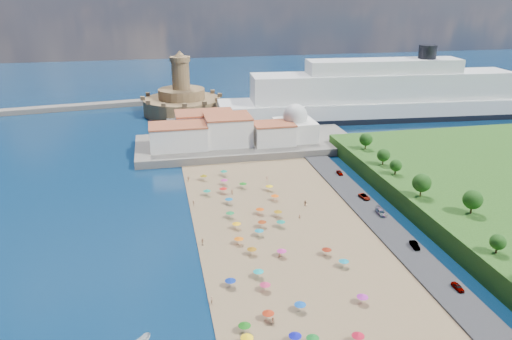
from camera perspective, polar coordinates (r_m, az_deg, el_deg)
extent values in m
plane|color=#071938|center=(139.03, 0.49, -6.73)|extent=(700.00, 700.00, 0.00)
cube|color=#59544C|center=(206.78, -1.08, 2.96)|extent=(90.00, 36.00, 3.00)
cube|color=#59544C|center=(237.65, -7.91, 5.01)|extent=(18.00, 70.00, 2.40)
cube|color=silver|center=(198.15, -8.87, 3.75)|extent=(22.00, 14.00, 9.00)
cube|color=silver|center=(201.62, -3.23, 4.55)|extent=(18.00, 16.00, 11.00)
cube|color=silver|center=(201.60, 2.03, 4.13)|extent=(16.00, 12.00, 8.00)
cube|color=silver|center=(212.29, -5.86, 5.15)|extent=(24.00, 14.00, 10.00)
cube|color=silver|center=(207.82, 4.45, 4.57)|extent=(16.00, 16.00, 8.00)
sphere|color=silver|center=(206.27, 4.50, 6.18)|extent=(10.00, 10.00, 10.00)
cylinder|color=silver|center=(205.38, 4.53, 7.21)|extent=(1.20, 1.20, 1.60)
cylinder|color=olive|center=(266.03, -8.43, 7.26)|extent=(40.00, 40.00, 8.00)
cylinder|color=olive|center=(264.66, -8.50, 8.63)|extent=(24.00, 24.00, 5.00)
cylinder|color=olive|center=(262.93, -8.61, 10.65)|extent=(9.00, 9.00, 14.00)
cylinder|color=olive|center=(261.70, -8.70, 12.42)|extent=(10.40, 10.40, 2.40)
cone|color=olive|center=(261.36, -8.74, 13.01)|extent=(6.00, 6.00, 3.00)
cube|color=black|center=(262.22, 13.96, 6.08)|extent=(165.44, 35.28, 2.64)
cube|color=silver|center=(261.39, 14.03, 6.84)|extent=(164.41, 34.81, 9.79)
cube|color=silver|center=(259.08, 14.24, 9.29)|extent=(131.56, 28.28, 13.05)
cube|color=silver|center=(257.48, 14.43, 11.43)|extent=(77.00, 20.30, 6.53)
cylinder|color=black|center=(265.55, 19.02, 12.65)|extent=(8.70, 8.70, 6.53)
cylinder|color=gray|center=(134.24, 0.36, -7.18)|extent=(0.07, 0.07, 2.00)
cone|color=teal|center=(133.83, 0.36, -6.84)|extent=(2.50, 2.50, 0.60)
cylinder|color=gray|center=(162.73, 1.53, -2.07)|extent=(0.07, 0.07, 2.00)
cone|color=yellow|center=(162.39, 1.53, -1.78)|extent=(2.50, 2.50, 0.60)
cylinder|color=gray|center=(139.07, 2.85, -6.17)|extent=(0.07, 0.07, 2.00)
cone|color=#0D806A|center=(138.67, 2.86, -5.84)|extent=(2.50, 2.50, 0.60)
cylinder|color=gray|center=(112.17, 1.05, -13.24)|extent=(0.07, 0.07, 2.00)
cone|color=#BC2852|center=(111.67, 1.05, -12.86)|extent=(2.50, 2.50, 0.60)
cylinder|color=gray|center=(122.32, 9.98, -10.48)|extent=(0.07, 0.07, 2.00)
cone|color=teal|center=(121.86, 10.01, -10.11)|extent=(2.50, 2.50, 0.60)
cylinder|color=gray|center=(100.34, 11.56, -18.34)|extent=(0.07, 0.07, 2.00)
cone|color=#B20E26|center=(99.79, 11.60, -17.94)|extent=(2.50, 2.50, 0.60)
cylinder|color=gray|center=(116.68, 0.28, -11.78)|extent=(0.07, 0.07, 2.00)
cone|color=#109895|center=(116.20, 0.28, -11.40)|extent=(2.50, 2.50, 0.60)
cylinder|color=gray|center=(167.95, -3.66, -1.37)|extent=(0.07, 0.07, 2.00)
cone|color=#BB287D|center=(167.62, -3.66, -1.09)|extent=(2.50, 2.50, 0.60)
cylinder|color=gray|center=(130.27, -1.98, -8.11)|extent=(0.07, 0.07, 2.00)
cone|color=orange|center=(129.85, -1.98, -7.76)|extent=(2.50, 2.50, 0.60)
cylinder|color=gray|center=(146.34, 0.45, -4.74)|extent=(0.07, 0.07, 2.00)
cone|color=#DA4909|center=(145.97, 0.45, -4.42)|extent=(2.50, 2.50, 0.60)
cylinder|color=gray|center=(161.02, -3.77, -2.36)|extent=(0.07, 0.07, 2.00)
cone|color=red|center=(160.67, -3.77, -2.06)|extent=(2.50, 2.50, 0.60)
cylinder|color=gray|center=(124.86, 2.95, -9.48)|extent=(0.07, 0.07, 2.00)
cone|color=#C22986|center=(124.42, 2.96, -9.12)|extent=(2.50, 2.50, 0.60)
cone|color=#136C21|center=(98.04, 6.51, -18.40)|extent=(2.50, 2.50, 0.60)
cylinder|color=gray|center=(98.13, -1.04, -18.88)|extent=(0.07, 0.07, 2.00)
cone|color=yellow|center=(97.57, -1.05, -18.47)|extent=(2.50, 2.50, 0.60)
cylinder|color=gray|center=(100.88, -1.32, -17.62)|extent=(0.07, 0.07, 2.00)
cone|color=#146411|center=(100.33, -1.32, -17.21)|extent=(2.50, 2.50, 0.60)
cylinder|color=gray|center=(144.96, 2.52, -5.01)|extent=(0.07, 0.07, 2.00)
cone|color=#91670D|center=(144.58, 2.53, -4.69)|extent=(2.50, 2.50, 0.60)
cylinder|color=gray|center=(172.25, -6.00, -0.88)|extent=(0.07, 0.07, 2.00)
cone|color=#7F6A0B|center=(171.93, -6.01, -0.60)|extent=(2.50, 2.50, 0.60)
cylinder|color=gray|center=(103.93, 1.40, -16.32)|extent=(0.07, 0.07, 2.00)
cone|color=#AA270D|center=(103.40, 1.40, -15.92)|extent=(2.50, 2.50, 0.60)
cylinder|color=gray|center=(155.48, 2.16, -3.18)|extent=(0.07, 0.07, 2.00)
cone|color=#FC5C0B|center=(155.12, 2.17, -2.88)|extent=(2.50, 2.50, 0.60)
cylinder|color=gray|center=(126.50, 8.07, -9.25)|extent=(0.07, 0.07, 2.00)
cone|color=maroon|center=(126.06, 8.09, -8.89)|extent=(2.50, 2.50, 0.60)
cylinder|color=gray|center=(125.49, -0.48, -9.29)|extent=(0.07, 0.07, 2.00)
cone|color=#925C0D|center=(125.04, -0.48, -8.93)|extent=(2.50, 2.50, 0.60)
cylinder|color=gray|center=(98.78, 4.48, -18.64)|extent=(0.07, 0.07, 2.00)
cone|color=#0C0F9D|center=(98.21, 4.49, -18.24)|extent=(2.50, 2.50, 0.60)
cylinder|color=gray|center=(164.72, -1.50, -1.78)|extent=(0.07, 0.07, 2.00)
cone|color=#136B15|center=(164.38, -1.50, -1.49)|extent=(2.50, 2.50, 0.60)
cylinder|color=gray|center=(153.22, -3.12, -3.57)|extent=(0.07, 0.07, 2.00)
cone|color=#0B5B94|center=(152.85, -3.13, -3.26)|extent=(2.50, 2.50, 0.60)
cylinder|color=gray|center=(106.61, 5.06, -15.34)|extent=(0.07, 0.07, 2.00)
cone|color=#0D4DB1|center=(106.09, 5.07, -14.94)|extent=(2.50, 2.50, 0.60)
cylinder|color=gray|center=(110.69, 12.05, -14.26)|extent=(0.07, 0.07, 2.00)
cone|color=#A22298|center=(110.19, 12.08, -13.88)|extent=(2.50, 2.50, 0.60)
cylinder|color=gray|center=(175.87, -3.70, -0.35)|extent=(0.07, 0.07, 2.00)
cone|color=#0D7B5F|center=(175.55, -3.70, -0.08)|extent=(2.50, 2.50, 0.60)
cylinder|color=gray|center=(138.83, 0.70, -6.20)|extent=(0.07, 0.07, 2.00)
cone|color=#91300D|center=(138.43, 0.70, -5.86)|extent=(2.50, 2.50, 0.60)
cylinder|color=gray|center=(137.98, -2.24, -6.39)|extent=(0.07, 0.07, 2.00)
cone|color=#FFB10D|center=(137.58, -2.24, -6.06)|extent=(2.50, 2.50, 0.60)
cylinder|color=gray|center=(144.24, -2.98, -5.16)|extent=(0.07, 0.07, 2.00)
cone|color=#167B38|center=(143.85, -2.99, -4.83)|extent=(2.50, 2.50, 0.60)
cylinder|color=gray|center=(113.63, -2.94, -12.78)|extent=(0.07, 0.07, 2.00)
cone|color=navy|center=(113.14, -2.95, -12.40)|extent=(2.50, 2.50, 0.60)
cylinder|color=gray|center=(159.76, -5.62, -2.61)|extent=(0.07, 0.07, 2.00)
cone|color=#0E8568|center=(159.42, -5.63, -2.31)|extent=(2.50, 2.50, 0.60)
imported|color=tan|center=(172.51, -7.76, -0.98)|extent=(1.07, 0.84, 1.69)
imported|color=tan|center=(160.50, -2.76, -2.48)|extent=(0.99, 0.90, 1.66)
imported|color=tan|center=(152.76, 5.66, -3.76)|extent=(1.57, 1.55, 1.81)
imported|color=tan|center=(124.93, 2.73, -9.53)|extent=(0.99, 0.83, 1.73)
imported|color=tan|center=(170.93, 1.26, -0.97)|extent=(1.37, 1.18, 1.84)
imported|color=tan|center=(131.05, -6.15, -8.11)|extent=(1.02, 0.94, 1.70)
imported|color=tan|center=(144.07, 4.98, -5.34)|extent=(0.64, 0.50, 1.57)
imported|color=tan|center=(108.72, -5.06, -14.60)|extent=(0.74, 0.79, 1.82)
imported|color=tan|center=(102.97, 1.94, -16.82)|extent=(1.06, 1.69, 1.74)
imported|color=tan|center=(153.53, -7.15, -3.72)|extent=(1.10, 1.26, 1.69)
imported|color=gray|center=(178.10, 9.54, -0.30)|extent=(1.53, 3.75, 1.27)
imported|color=gray|center=(120.58, 22.06, -12.27)|extent=(1.56, 3.61, 1.21)
imported|color=gray|center=(134.29, 17.68, -8.16)|extent=(1.88, 4.23, 1.35)
imported|color=gray|center=(149.78, 14.09, -4.72)|extent=(2.13, 4.91, 1.41)
imported|color=gray|center=(159.60, 12.29, -2.98)|extent=(2.89, 4.97, 1.30)
cylinder|color=#382314|center=(127.14, 25.79, -8.14)|extent=(0.50, 0.50, 2.03)
sphere|color=#14380F|center=(126.34, 25.92, -7.40)|extent=(3.66, 3.66, 3.66)
cylinder|color=#382314|center=(145.15, 23.39, -4.06)|extent=(0.50, 0.50, 2.91)
sphere|color=#14380F|center=(144.17, 23.53, -3.11)|extent=(5.23, 5.23, 5.23)
cylinder|color=#382314|center=(151.52, 18.31, -2.34)|extent=(0.50, 0.50, 3.01)
sphere|color=#14380F|center=(150.54, 18.42, -1.39)|extent=(5.42, 5.42, 5.42)
cylinder|color=#382314|center=(166.84, 15.63, -0.12)|extent=(0.50, 0.50, 2.20)
sphere|color=#14380F|center=(166.19, 15.69, 0.52)|extent=(3.96, 3.96, 3.96)
cylinder|color=#382314|center=(174.72, 14.30, 0.98)|extent=(0.50, 0.50, 2.45)
sphere|color=#14380F|center=(174.03, 14.36, 1.67)|extent=(4.42, 4.42, 4.42)
cylinder|color=#382314|center=(190.11, 12.41, 2.75)|extent=(0.50, 0.50, 2.68)
sphere|color=#14380F|center=(189.42, 12.46, 3.44)|extent=(4.82, 4.82, 4.82)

